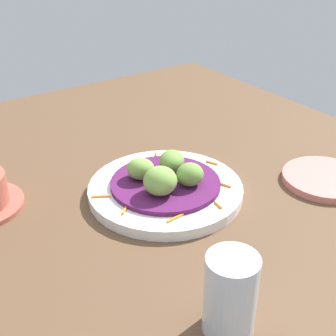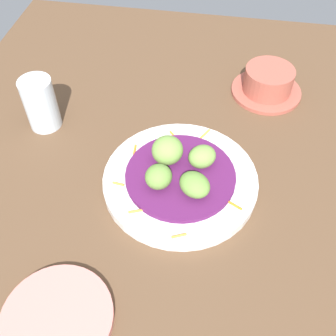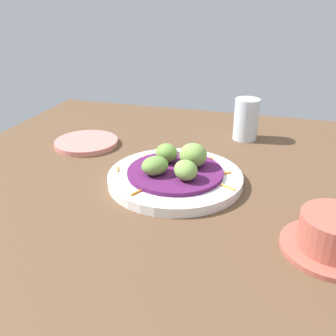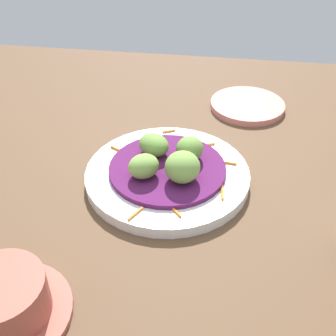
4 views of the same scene
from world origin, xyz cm
name	(u,v)px [view 2 (image 2 of 4)]	position (x,y,z in cm)	size (l,w,h in cm)	color
table_surface	(209,178)	(0.00, 0.00, 1.00)	(110.00, 110.00, 2.00)	brown
main_plate	(178,180)	(-2.88, 5.15, 2.92)	(26.38, 26.38, 1.84)	white
cabbage_bed	(178,175)	(-2.88, 5.15, 4.26)	(18.72, 18.72, 0.84)	#51194C
carrot_garnish	(168,173)	(-2.51, 6.88, 4.04)	(24.34, 21.70, 0.40)	orange
guac_scoop_left	(192,184)	(-6.10, 2.43, 6.41)	(5.35, 4.44, 3.47)	olive
guac_scoop_center	(200,157)	(-0.16, 1.93, 6.52)	(4.18, 4.85, 3.69)	#759E47
guac_scoop_right	(165,148)	(0.34, 7.87, 7.04)	(5.32, 5.49, 4.72)	#759E47
guac_scoop_back	(156,176)	(-5.60, 8.37, 6.62)	(4.56, 4.35, 3.88)	olive
side_plate_small	(54,318)	(-28.91, 18.02, 2.64)	(15.25, 15.25, 1.27)	tan
terracotta_bowl	(266,83)	(24.63, -9.17, 4.59)	(14.64, 14.64, 5.85)	#A85142
water_glass	(38,103)	(7.70, 33.36, 7.18)	(6.10, 6.10, 10.35)	silver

